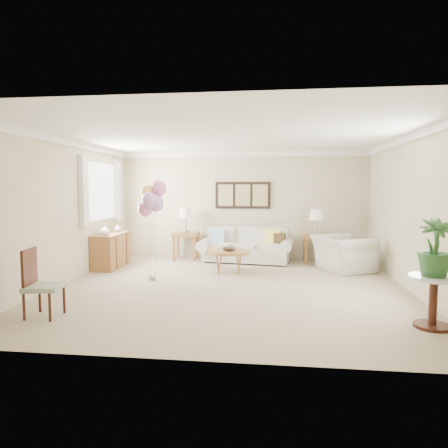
% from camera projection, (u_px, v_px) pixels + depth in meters
% --- Properties ---
extents(ground_plane, '(6.00, 6.00, 0.00)m').
position_uv_depth(ground_plane, '(230.00, 287.00, 6.92)').
color(ground_plane, tan).
extents(room_shell, '(6.04, 6.04, 2.60)m').
position_uv_depth(room_shell, '(224.00, 193.00, 6.88)').
color(room_shell, beige).
rests_on(room_shell, ground).
extents(wall_art_triptych, '(1.35, 0.06, 0.65)m').
position_uv_depth(wall_art_triptych, '(243.00, 195.00, 9.71)').
color(wall_art_triptych, black).
rests_on(wall_art_triptych, ground).
extents(sofa, '(2.27, 1.08, 0.80)m').
position_uv_depth(sofa, '(247.00, 248.00, 9.35)').
color(sofa, silver).
rests_on(sofa, ground).
extents(end_table_left, '(0.61, 0.55, 0.66)m').
position_uv_depth(end_table_left, '(186.00, 237.00, 9.61)').
color(end_table_left, olive).
rests_on(end_table_left, ground).
extents(end_table_right, '(0.58, 0.53, 0.63)m').
position_uv_depth(end_table_right, '(316.00, 240.00, 9.14)').
color(end_table_right, olive).
rests_on(end_table_right, ground).
extents(lamp_left, '(0.33, 0.33, 0.59)m').
position_uv_depth(lamp_left, '(186.00, 214.00, 9.56)').
color(lamp_left, gray).
rests_on(lamp_left, end_table_left).
extents(lamp_right, '(0.34, 0.34, 0.61)m').
position_uv_depth(lamp_right, '(316.00, 216.00, 9.09)').
color(lamp_right, gray).
rests_on(lamp_right, end_table_right).
extents(coffee_table, '(0.88, 0.88, 0.44)m').
position_uv_depth(coffee_table, '(229.00, 252.00, 8.17)').
color(coffee_table, olive).
rests_on(coffee_table, ground).
extents(decor_bowl, '(0.34, 0.34, 0.07)m').
position_uv_depth(decor_bowl, '(229.00, 249.00, 8.14)').
color(decor_bowl, '#332B24').
rests_on(decor_bowl, coffee_table).
extents(armchair, '(1.33, 1.41, 0.72)m').
position_uv_depth(armchair, '(343.00, 253.00, 8.32)').
color(armchair, silver).
rests_on(armchair, ground).
extents(side_table, '(0.59, 0.59, 0.64)m').
position_uv_depth(side_table, '(434.00, 289.00, 4.87)').
color(side_table, silver).
rests_on(side_table, ground).
extents(potted_plant, '(0.40, 0.40, 0.70)m').
position_uv_depth(potted_plant, '(435.00, 248.00, 4.81)').
color(potted_plant, '#244C1F').
rests_on(potted_plant, side_table).
extents(accent_chair, '(0.52, 0.52, 0.91)m').
position_uv_depth(accent_chair, '(39.00, 282.00, 5.30)').
color(accent_chair, gray).
rests_on(accent_chair, ground).
extents(credenza, '(0.46, 1.20, 0.74)m').
position_uv_depth(credenza, '(112.00, 250.00, 8.70)').
color(credenza, olive).
rests_on(credenza, ground).
extents(vase_white, '(0.26, 0.26, 0.21)m').
position_uv_depth(vase_white, '(105.00, 230.00, 8.29)').
color(vase_white, silver).
rests_on(vase_white, credenza).
extents(vase_sage, '(0.20, 0.20, 0.17)m').
position_uv_depth(vase_sage, '(118.00, 228.00, 8.97)').
color(vase_sage, '#A6AFA1').
rests_on(vase_sage, credenza).
extents(balloon_cluster, '(0.49, 0.50, 1.87)m').
position_uv_depth(balloon_cluster, '(152.00, 199.00, 7.35)').
color(balloon_cluster, gray).
rests_on(balloon_cluster, ground).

